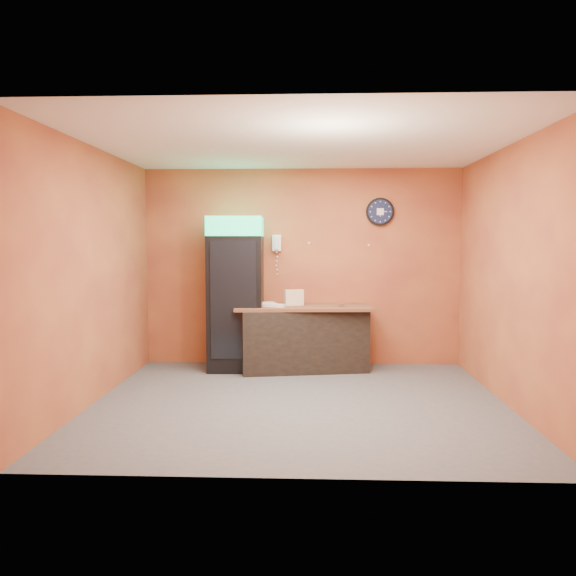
{
  "coord_description": "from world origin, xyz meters",
  "views": [
    {
      "loc": [
        0.12,
        -6.05,
        1.76
      ],
      "look_at": [
        -0.15,
        0.6,
        1.21
      ],
      "focal_mm": 35.0,
      "sensor_mm": 36.0,
      "label": 1
    }
  ],
  "objects": [
    {
      "name": "butcher_paper",
      "position": [
        0.02,
        1.62,
        0.87
      ],
      "size": [
        1.9,
        0.94,
        0.04
      ],
      "primitive_type": "cube",
      "rotation": [
        0.0,
        0.0,
        0.06
      ],
      "color": "brown",
      "rests_on": "prep_counter"
    },
    {
      "name": "floor",
      "position": [
        0.0,
        0.0,
        0.0
      ],
      "size": [
        4.5,
        4.5,
        0.0
      ],
      "primitive_type": "plane",
      "color": "#47474C",
      "rests_on": "ground"
    },
    {
      "name": "wrapped_sandwich_left",
      "position": [
        -0.46,
        1.55,
        0.91
      ],
      "size": [
        0.26,
        0.12,
        0.04
      ],
      "primitive_type": "cube",
      "rotation": [
        0.0,
        0.0,
        0.09
      ],
      "color": "white",
      "rests_on": "butcher_paper"
    },
    {
      "name": "wall_phone",
      "position": [
        -0.36,
        1.95,
        1.75
      ],
      "size": [
        0.12,
        0.11,
        0.23
      ],
      "color": "white",
      "rests_on": "back_wall"
    },
    {
      "name": "kitchen_tool",
      "position": [
        -0.11,
        1.72,
        0.92
      ],
      "size": [
        0.05,
        0.05,
        0.05
      ],
      "primitive_type": "cylinder",
      "color": "silver",
      "rests_on": "butcher_paper"
    },
    {
      "name": "left_wall",
      "position": [
        -2.25,
        0.0,
        1.4
      ],
      "size": [
        0.02,
        4.0,
        2.8
      ],
      "primitive_type": "cube",
      "color": "#BB6B34",
      "rests_on": "floor"
    },
    {
      "name": "prep_counter",
      "position": [
        0.02,
        1.62,
        0.42
      ],
      "size": [
        1.8,
        1.03,
        0.85
      ],
      "primitive_type": "cube",
      "rotation": [
        0.0,
        0.0,
        0.17
      ],
      "color": "black",
      "rests_on": "floor"
    },
    {
      "name": "sub_roll_stack",
      "position": [
        -0.1,
        1.63,
        1.0
      ],
      "size": [
        0.27,
        0.16,
        0.22
      ],
      "rotation": [
        0.0,
        0.0,
        0.31
      ],
      "color": "beige",
      "rests_on": "butcher_paper"
    },
    {
      "name": "right_wall",
      "position": [
        2.25,
        0.0,
        1.4
      ],
      "size": [
        0.02,
        4.0,
        2.8
      ],
      "primitive_type": "cube",
      "color": "#BB6B34",
      "rests_on": "floor"
    },
    {
      "name": "wall_clock",
      "position": [
        1.1,
        1.97,
        2.19
      ],
      "size": [
        0.39,
        0.06,
        0.39
      ],
      "color": "black",
      "rests_on": "back_wall"
    },
    {
      "name": "ceiling",
      "position": [
        0.0,
        0.0,
        2.8
      ],
      "size": [
        4.5,
        4.0,
        0.02
      ],
      "primitive_type": "cube",
      "color": "white",
      "rests_on": "back_wall"
    },
    {
      "name": "back_wall",
      "position": [
        0.0,
        2.0,
        1.4
      ],
      "size": [
        4.5,
        0.02,
        2.8
      ],
      "primitive_type": "cube",
      "color": "#BB6B34",
      "rests_on": "floor"
    },
    {
      "name": "wrapped_sandwich_right",
      "position": [
        -0.51,
        1.68,
        0.91
      ],
      "size": [
        0.29,
        0.23,
        0.04
      ],
      "primitive_type": "cube",
      "rotation": [
        0.0,
        0.0,
        0.55
      ],
      "color": "white",
      "rests_on": "butcher_paper"
    },
    {
      "name": "beverage_cooler",
      "position": [
        -0.91,
        1.6,
        1.03
      ],
      "size": [
        0.76,
        0.78,
        2.1
      ],
      "rotation": [
        0.0,
        0.0,
        0.04
      ],
      "color": "black",
      "rests_on": "floor"
    },
    {
      "name": "wrapped_sandwich_mid",
      "position": [
        -0.37,
        1.45,
        0.91
      ],
      "size": [
        0.3,
        0.2,
        0.04
      ],
      "primitive_type": "cube",
      "rotation": [
        0.0,
        0.0,
        -0.37
      ],
      "color": "white",
      "rests_on": "butcher_paper"
    }
  ]
}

